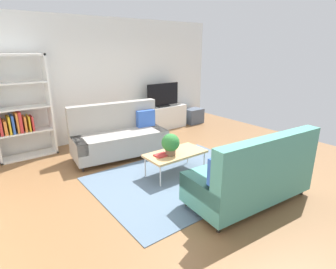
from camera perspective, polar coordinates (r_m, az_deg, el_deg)
ground_plane at (r=5.12m, az=1.79°, el=-7.79°), size 7.68×7.68×0.00m
wall_far at (r=7.05m, az=-12.86°, el=11.18°), size 6.40×0.12×2.90m
area_rug at (r=4.87m, az=2.56°, el=-9.16°), size 2.90×2.20×0.01m
couch_beige at (r=5.79m, az=-10.22°, el=-0.28°), size 1.99×1.07×1.10m
couch_green at (r=4.16m, az=17.18°, el=-8.23°), size 1.97×1.01×1.10m
coffee_table at (r=4.87m, az=1.56°, el=-4.10°), size 1.10×0.56×0.42m
tv_console at (r=7.71m, az=-1.13°, el=3.60°), size 1.40×0.44×0.64m
tv at (r=7.56m, az=-1.07°, el=8.22°), size 1.00×0.20×0.64m
bookshelf at (r=6.24m, az=-28.58°, el=4.22°), size 1.10×0.36×2.10m
storage_trunk at (r=8.34m, az=5.40°, el=3.91°), size 0.52×0.40×0.44m
potted_plant at (r=4.69m, az=0.53°, el=-1.90°), size 0.32×0.32×0.38m
table_book_0 at (r=4.72m, az=-1.34°, el=-4.32°), size 0.24×0.19×0.02m
vase_0 at (r=7.34m, az=-5.06°, el=6.12°), size 0.09×0.09×0.19m
bottle_0 at (r=7.34m, az=-3.68°, el=6.31°), size 0.04×0.04×0.23m
bottle_1 at (r=7.40m, az=-3.08°, el=6.12°), size 0.05×0.05×0.15m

